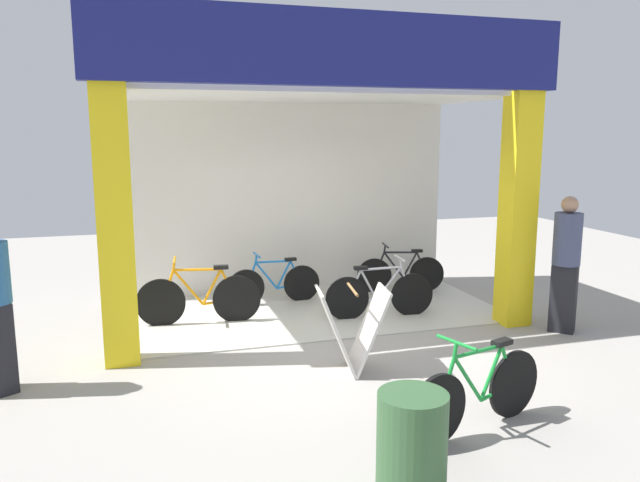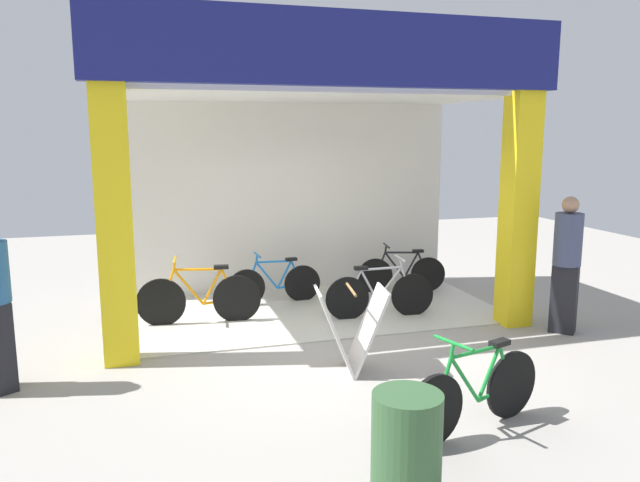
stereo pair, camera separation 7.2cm
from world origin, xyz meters
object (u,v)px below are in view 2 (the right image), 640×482
object	(u,v)px
bicycle_inside_2	(402,273)
trash_bin	(406,452)
bicycle_inside_0	(275,284)
bicycle_inside_3	(380,294)
sandwich_board_sign	(351,330)
bicycle_inside_1	(200,298)
pedestrian_0	(566,263)
bicycle_parked_0	(475,393)

from	to	relation	value
bicycle_inside_2	trash_bin	distance (m)	5.89
bicycle_inside_0	bicycle_inside_3	world-z (taller)	bicycle_inside_3
bicycle_inside_0	sandwich_board_sign	distance (m)	2.86
bicycle_inside_1	trash_bin	world-z (taller)	bicycle_inside_1
bicycle_inside_0	bicycle_inside_2	size ratio (longest dim) A/B	1.01
bicycle_inside_1	sandwich_board_sign	xyz separation A→B (m)	(1.41, -2.15, 0.10)
bicycle_inside_0	bicycle_inside_2	xyz separation A→B (m)	(2.12, 0.11, 0.00)
trash_bin	bicycle_inside_0	bearing A→B (deg)	87.60
bicycle_inside_1	bicycle_inside_3	distance (m)	2.47
bicycle_inside_1	bicycle_inside_3	world-z (taller)	bicycle_inside_1
pedestrian_0	trash_bin	size ratio (longest dim) A/B	2.12
bicycle_inside_1	bicycle_inside_3	xyz separation A→B (m)	(2.43, -0.43, -0.02)
bicycle_inside_1	bicycle_inside_2	bearing A→B (deg)	13.60
bicycle_inside_2	pedestrian_0	size ratio (longest dim) A/B	0.80
bicycle_inside_1	pedestrian_0	xyz separation A→B (m)	(4.49, -1.65, 0.55)
bicycle_parked_0	pedestrian_0	distance (m)	3.30
bicycle_inside_0	bicycle_inside_1	size ratio (longest dim) A/B	0.87
trash_bin	bicycle_inside_2	bearing A→B (deg)	66.62
trash_bin	bicycle_inside_3	bearing A→B (deg)	70.66
pedestrian_0	bicycle_inside_1	bearing A→B (deg)	159.83
pedestrian_0	trash_bin	bearing A→B (deg)	-139.98
bicycle_inside_2	sandwich_board_sign	world-z (taller)	sandwich_board_sign
bicycle_inside_2	trash_bin	world-z (taller)	trash_bin
bicycle_inside_1	bicycle_parked_0	xyz separation A→B (m)	(2.00, -3.74, -0.02)
sandwich_board_sign	pedestrian_0	xyz separation A→B (m)	(3.08, 0.50, 0.45)
bicycle_inside_3	pedestrian_0	xyz separation A→B (m)	(2.06, -1.22, 0.58)
bicycle_parked_0	sandwich_board_sign	world-z (taller)	sandwich_board_sign
bicycle_inside_0	bicycle_parked_0	xyz separation A→B (m)	(0.81, -4.43, 0.03)
bicycle_inside_0	bicycle_inside_1	bearing A→B (deg)	-149.71
bicycle_inside_0	bicycle_inside_3	size ratio (longest dim) A/B	0.92
bicycle_inside_2	bicycle_inside_3	world-z (taller)	bicycle_inside_3
bicycle_inside_0	sandwich_board_sign	bearing A→B (deg)	-85.48
bicycle_inside_1	bicycle_inside_3	size ratio (longest dim) A/B	1.07
bicycle_parked_0	trash_bin	size ratio (longest dim) A/B	1.82
bicycle_inside_1	sandwich_board_sign	world-z (taller)	sandwich_board_sign
bicycle_inside_0	bicycle_inside_3	xyz separation A→B (m)	(1.25, -1.12, 0.03)
sandwich_board_sign	pedestrian_0	world-z (taller)	pedestrian_0
trash_bin	pedestrian_0	bearing A→B (deg)	40.02
bicycle_inside_0	bicycle_parked_0	bearing A→B (deg)	-79.60
bicycle_inside_0	bicycle_inside_3	bearing A→B (deg)	-41.98
bicycle_parked_0	trash_bin	xyz separation A→B (m)	(-1.04, -0.87, 0.07)
bicycle_parked_0	pedestrian_0	size ratio (longest dim) A/B	0.86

